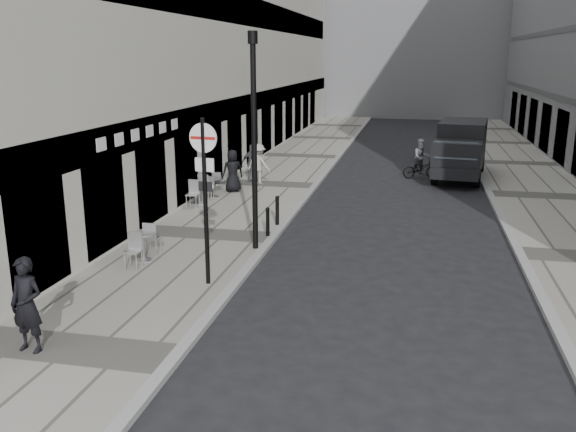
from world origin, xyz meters
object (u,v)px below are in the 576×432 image
lamppost (254,132)px  walking_man (27,305)px  panel_van (461,147)px  cyclist (421,163)px  sign_post (205,180)px

lamppost → walking_man: bearing=-109.8°
lamppost → panel_van: bearing=63.2°
cyclist → sign_post: bearing=-129.5°
walking_man → cyclist: bearing=75.4°
lamppost → cyclist: (4.51, 11.91, -2.68)m
lamppost → cyclist: lamppost is taller
walking_man → sign_post: sign_post is taller
cyclist → walking_man: bearing=-131.5°
sign_post → lamppost: size_ratio=0.67×
lamppost → sign_post: bearing=-97.9°
lamppost → cyclist: 13.01m
walking_man → cyclist: 19.94m
panel_van → walking_man: bearing=-106.6°
walking_man → cyclist: size_ratio=1.00×
lamppost → cyclist: bearing=69.2°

